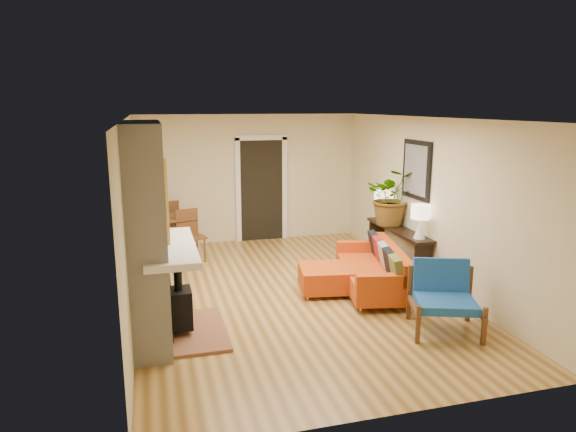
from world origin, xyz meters
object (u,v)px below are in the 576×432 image
lamp_near (420,217)px  sofa (376,269)px  dining_table (174,222)px  lamp_far (382,202)px  console_table (398,237)px  ottoman (326,277)px  houseplant (392,197)px  blue_chair (444,293)px

lamp_near → sofa: bearing=-169.5°
dining_table → lamp_near: lamp_near is taller
dining_table → lamp_near: (3.65, -2.68, 0.45)m
sofa → dining_table: (-2.86, 2.83, 0.28)m
dining_table → lamp_far: size_ratio=3.28×
dining_table → console_table: bearing=-28.6°
lamp_far → dining_table: bearing=160.1°
console_table → sofa: bearing=-133.1°
dining_table → lamp_far: lamp_far is taller
ottoman → dining_table: bearing=127.9°
dining_table → console_table: dining_table is taller
sofa → lamp_far: size_ratio=3.74×
lamp_near → houseplant: houseplant is taller
blue_chair → console_table: 2.38m
lamp_far → blue_chair: bearing=-100.4°
ottoman → console_table: (1.55, 0.71, 0.35)m
ottoman → houseplant: size_ratio=0.88×
sofa → lamp_far: lamp_far is taller
lamp_far → lamp_near: bearing=-90.0°
blue_chair → houseplant: size_ratio=1.04×
lamp_near → houseplant: size_ratio=0.54×
ottoman → houseplant: (1.54, 0.97, 1.00)m
houseplant → lamp_far: bearing=88.6°
houseplant → ottoman: bearing=-147.8°
ottoman → lamp_far: (1.55, 1.38, 0.84)m
sofa → ottoman: (-0.77, 0.13, -0.10)m
sofa → blue_chair: 1.50m
dining_table → houseplant: houseplant is taller
lamp_near → houseplant: bearing=90.6°
blue_chair → lamp_near: (0.55, 1.62, 0.60)m
sofa → houseplant: (0.78, 1.10, 0.90)m
lamp_near → lamp_far: size_ratio=1.00×
dining_table → blue_chair: bearing=-54.2°
houseplant → blue_chair: bearing=-101.8°
ottoman → lamp_far: size_ratio=1.63×
sofa → lamp_near: 1.09m
ottoman → lamp_far: 2.24m
sofa → blue_chair: bearing=-80.8°
console_table → lamp_near: 0.85m
sofa → houseplant: 1.62m
blue_chair → ottoman: bearing=122.1°
ottoman → lamp_near: size_ratio=1.63×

